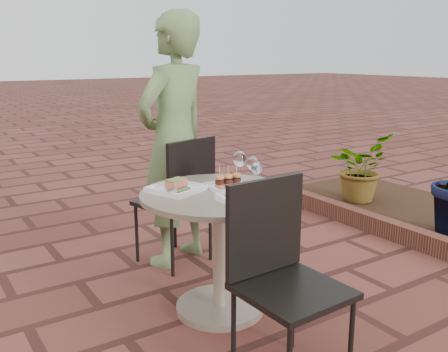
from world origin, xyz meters
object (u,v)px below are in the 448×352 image
cafe_table (220,233)px  plate_tuna (250,199)px  plate_salmon (176,188)px  chair_far (182,191)px  chair_near (279,263)px  plate_sliders (228,184)px  diner (174,142)px

cafe_table → plate_tuna: plate_tuna is taller
plate_salmon → chair_far: bearing=59.2°
cafe_table → plate_tuna: 0.37m
plate_salmon → plate_tuna: 0.46m
plate_salmon → plate_tuna: (0.22, -0.41, -0.00)m
chair_near → plate_sliders: size_ratio=4.05×
plate_sliders → plate_tuna: (-0.06, -0.29, -0.01)m
chair_far → plate_sliders: size_ratio=4.05×
cafe_table → chair_far: 0.73m
plate_tuna → diner: bearing=83.7°
diner → plate_sliders: (-0.06, -0.78, -0.13)m
cafe_table → plate_tuna: size_ratio=3.08×
chair_near → cafe_table: bearing=80.3°
chair_near → diner: size_ratio=0.52×
chair_near → diner: bearing=78.9°
cafe_table → plate_salmon: 0.36m
plate_tuna → plate_salmon: bearing=118.2°
cafe_table → chair_near: 0.65m
chair_far → plate_sliders: chair_far is taller
diner → plate_tuna: size_ratio=6.09×
chair_far → plate_tuna: 1.00m
chair_far → plate_tuna: bearing=67.8°
chair_near → plate_tuna: size_ratio=3.18×
chair_near → plate_tuna: 0.44m
plate_salmon → plate_sliders: (0.28, -0.12, 0.01)m
cafe_table → chair_near: size_ratio=0.97×
chair_far → plate_tuna: (-0.12, -0.97, 0.20)m
plate_sliders → plate_tuna: 0.30m
chair_near → chair_far: bearing=78.3°
cafe_table → chair_near: (-0.08, -0.64, 0.07)m
chair_near → plate_salmon: chair_near is taller
chair_far → plate_tuna: chair_far is taller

